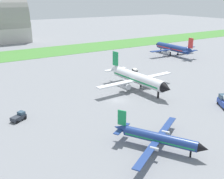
# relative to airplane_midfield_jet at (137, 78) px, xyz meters

# --- Properties ---
(ground_plane) EXTENTS (600.00, 600.00, 0.00)m
(ground_plane) POSITION_rel_airplane_midfield_jet_xyz_m (-10.62, -4.92, -3.71)
(ground_plane) COLOR gray
(grass_taxiway_strip) EXTENTS (360.00, 28.00, 0.08)m
(grass_taxiway_strip) POSITION_rel_airplane_midfield_jet_xyz_m (-10.62, 75.98, -3.67)
(grass_taxiway_strip) COLOR #478438
(grass_taxiway_strip) RESTS_ON ground_plane
(airplane_midfield_jet) EXTENTS (29.18, 28.62, 10.31)m
(airplane_midfield_jet) POSITION_rel_airplane_midfield_jet_xyz_m (0.00, 0.00, 0.00)
(airplane_midfield_jet) COLOR white
(airplane_midfield_jet) RESTS_ON ground_plane
(airplane_foreground_turboprop) EXTENTS (19.69, 17.17, 6.57)m
(airplane_foreground_turboprop) POSITION_rel_airplane_midfield_jet_xyz_m (-18.74, -30.51, -1.31)
(airplane_foreground_turboprop) COLOR navy
(airplane_foreground_turboprop) RESTS_ON ground_plane
(airplane_parked_jet_far) EXTENTS (28.33, 27.79, 10.01)m
(airplane_parked_jet_far) POSITION_rel_airplane_midfield_jet_xyz_m (48.62, 32.58, -0.11)
(airplane_parked_jet_far) COLOR navy
(airplane_parked_jet_far) RESTS_ON ground_plane
(pushback_tug_near_gate) EXTENTS (4.02, 3.34, 1.95)m
(pushback_tug_near_gate) POSITION_rel_airplane_midfield_jet_xyz_m (-37.68, -2.93, -2.80)
(pushback_tug_near_gate) COLOR #2D333D
(pushback_tug_near_gate) RESTS_ON ground_plane
(baggage_cart_by_runway) EXTENTS (2.41, 2.81, 0.90)m
(baggage_cart_by_runway) POSITION_rel_airplane_midfield_jet_xyz_m (13.43, 18.34, -3.14)
(baggage_cart_by_runway) COLOR white
(baggage_cart_by_runway) RESTS_ON ground_plane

